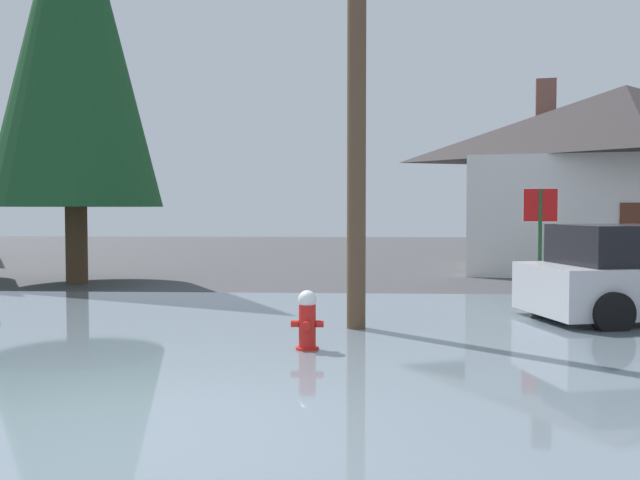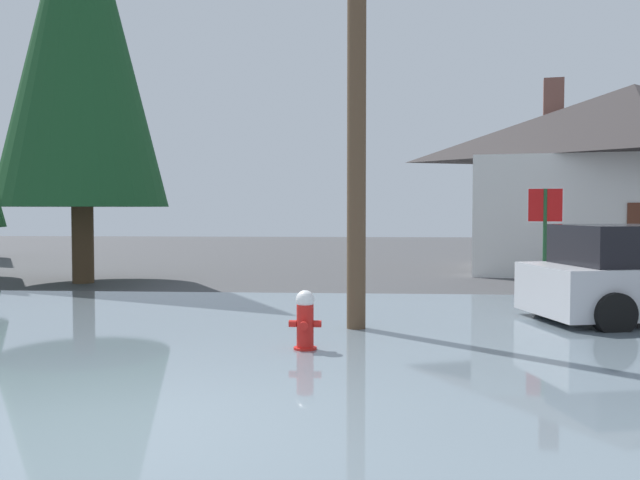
% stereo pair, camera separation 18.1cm
% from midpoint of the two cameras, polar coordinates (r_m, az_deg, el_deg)
% --- Properties ---
extents(ground_plane, '(80.00, 80.00, 0.10)m').
position_cam_midpoint_polar(ground_plane, '(6.35, -16.86, -15.04)').
color(ground_plane, '#424244').
extents(flood_puddle, '(13.14, 11.49, 0.07)m').
position_cam_midpoint_polar(flood_puddle, '(9.42, -8.26, -8.62)').
color(flood_puddle, slate).
rests_on(flood_puddle, ground).
extents(fire_hydrant, '(0.41, 0.35, 0.82)m').
position_cam_midpoint_polar(fire_hydrant, '(9.01, -1.61, -6.72)').
color(fire_hydrant, red).
rests_on(fire_hydrant, ground).
extents(utility_pole, '(1.60, 0.28, 8.37)m').
position_cam_midpoint_polar(utility_pole, '(10.78, 2.48, 15.99)').
color(utility_pole, brown).
rests_on(utility_pole, ground).
extents(stop_sign_far, '(0.71, 0.18, 2.29)m').
position_cam_midpoint_polar(stop_sign_far, '(15.56, 17.02, 1.62)').
color(stop_sign_far, '#1E4C28').
rests_on(stop_sign_far, ground).
extents(house, '(10.45, 7.95, 5.86)m').
position_cam_midpoint_polar(house, '(22.43, 23.10, 4.82)').
color(house, silver).
rests_on(house, ground).
extents(pine_tree_short_left, '(4.22, 4.22, 10.55)m').
position_cam_midpoint_polar(pine_tree_short_left, '(19.00, -19.54, 15.65)').
color(pine_tree_short_left, '#4C3823').
rests_on(pine_tree_short_left, ground).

